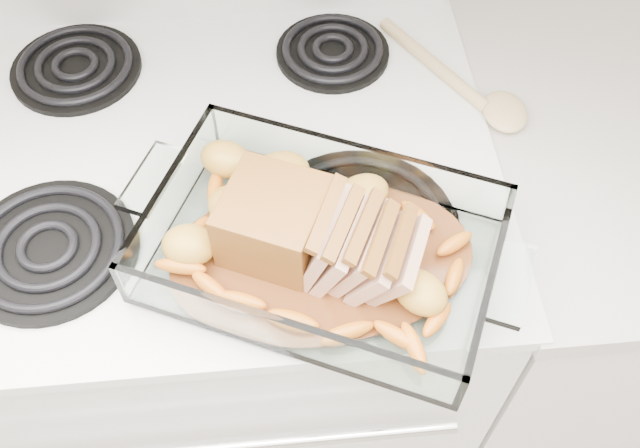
{
  "coord_description": "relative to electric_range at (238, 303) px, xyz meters",
  "views": [
    {
      "loc": [
        0.1,
        0.99,
        1.67
      ],
      "look_at": [
        0.14,
        1.47,
        0.99
      ],
      "focal_mm": 40.0,
      "sensor_mm": 36.0,
      "label": 1
    }
  ],
  "objects": [
    {
      "name": "electric_range",
      "position": [
        0.0,
        0.0,
        0.0
      ],
      "size": [
        0.78,
        0.7,
        1.12
      ],
      "color": "white",
      "rests_on": "ground"
    },
    {
      "name": "counter_right",
      "position": [
        0.66,
        -0.0,
        -0.02
      ],
      "size": [
        0.58,
        0.68,
        0.93
      ],
      "color": "white",
      "rests_on": "ground"
    },
    {
      "name": "baking_dish",
      "position": [
        0.14,
        -0.21,
        0.48
      ],
      "size": [
        0.39,
        0.26,
        0.08
      ],
      "rotation": [
        0.0,
        0.0,
        -0.43
      ],
      "color": "white",
      "rests_on": "electric_range"
    },
    {
      "name": "pork_roast",
      "position": [
        0.12,
        -0.21,
        0.51
      ],
      "size": [
        0.23,
        0.11,
        0.09
      ],
      "rotation": [
        0.0,
        0.0,
        0.3
      ],
      "color": "brown",
      "rests_on": "baking_dish"
    },
    {
      "name": "roast_vegetables",
      "position": [
        0.13,
        -0.17,
        0.49
      ],
      "size": [
        0.36,
        0.2,
        0.04
      ],
      "rotation": [
        0.0,
        0.0,
        -0.08
      ],
      "color": "#CD620F",
      "rests_on": "baking_dish"
    },
    {
      "name": "wooden_spoon",
      "position": [
        0.38,
        0.06,
        0.46
      ],
      "size": [
        0.18,
        0.25,
        0.02
      ],
      "rotation": [
        0.0,
        0.0,
        0.54
      ],
      "color": "tan",
      "rests_on": "electric_range"
    }
  ]
}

